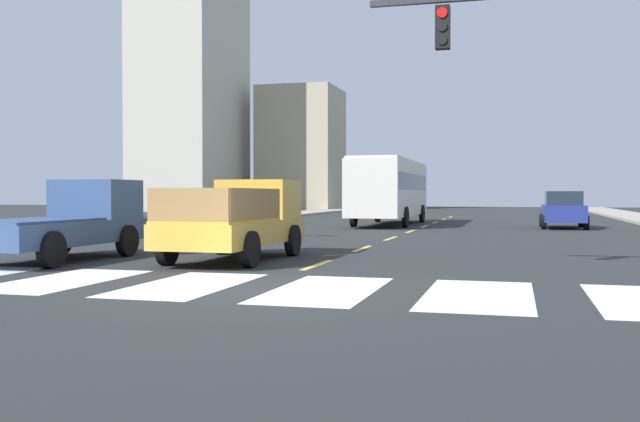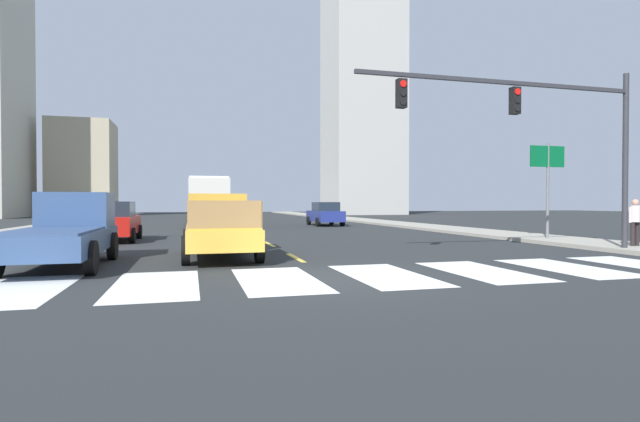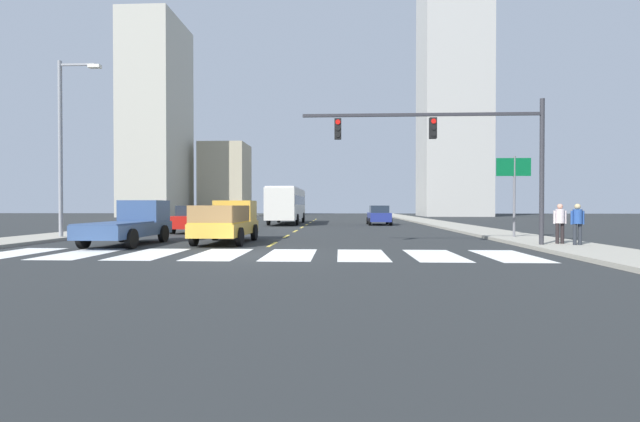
# 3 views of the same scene
# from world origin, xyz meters

# --- Properties ---
(ground_plane) EXTENTS (160.00, 160.00, 0.00)m
(ground_plane) POSITION_xyz_m (0.00, 0.00, 0.00)
(ground_plane) COLOR #272A2B
(sidewalk_right) EXTENTS (3.16, 110.00, 0.15)m
(sidewalk_right) POSITION_xyz_m (12.06, 18.00, 0.07)
(sidewalk_right) COLOR #9C9789
(sidewalk_right) RESTS_ON ground
(sidewalk_left) EXTENTS (3.16, 110.00, 0.15)m
(sidewalk_left) POSITION_xyz_m (-12.06, 18.00, 0.07)
(sidewalk_left) COLOR #9C9789
(sidewalk_left) RESTS_ON ground
(crosswalk_stripe_0) EXTENTS (1.68, 3.72, 0.01)m
(crosswalk_stripe_0) POSITION_xyz_m (-8.73, 0.00, 0.00)
(crosswalk_stripe_0) COLOR silver
(crosswalk_stripe_0) RESTS_ON ground
(crosswalk_stripe_1) EXTENTS (1.68, 3.72, 0.01)m
(crosswalk_stripe_1) POSITION_xyz_m (-6.23, 0.00, 0.00)
(crosswalk_stripe_1) COLOR silver
(crosswalk_stripe_1) RESTS_ON ground
(crosswalk_stripe_2) EXTENTS (1.68, 3.72, 0.01)m
(crosswalk_stripe_2) POSITION_xyz_m (-3.74, 0.00, 0.00)
(crosswalk_stripe_2) COLOR silver
(crosswalk_stripe_2) RESTS_ON ground
(crosswalk_stripe_3) EXTENTS (1.68, 3.72, 0.01)m
(crosswalk_stripe_3) POSITION_xyz_m (-1.25, 0.00, 0.00)
(crosswalk_stripe_3) COLOR silver
(crosswalk_stripe_3) RESTS_ON ground
(crosswalk_stripe_4) EXTENTS (1.68, 3.72, 0.01)m
(crosswalk_stripe_4) POSITION_xyz_m (1.25, 0.00, 0.00)
(crosswalk_stripe_4) COLOR silver
(crosswalk_stripe_4) RESTS_ON ground
(crosswalk_stripe_5) EXTENTS (1.68, 3.72, 0.01)m
(crosswalk_stripe_5) POSITION_xyz_m (3.74, 0.00, 0.00)
(crosswalk_stripe_5) COLOR silver
(crosswalk_stripe_5) RESTS_ON ground
(crosswalk_stripe_6) EXTENTS (1.68, 3.72, 0.01)m
(crosswalk_stripe_6) POSITION_xyz_m (6.23, 0.00, 0.00)
(crosswalk_stripe_6) COLOR silver
(crosswalk_stripe_6) RESTS_ON ground
(crosswalk_stripe_7) EXTENTS (1.68, 3.72, 0.01)m
(crosswalk_stripe_7) POSITION_xyz_m (8.73, 0.00, 0.00)
(crosswalk_stripe_7) COLOR silver
(crosswalk_stripe_7) RESTS_ON ground
(lane_dash_0) EXTENTS (0.16, 2.40, 0.01)m
(lane_dash_0) POSITION_xyz_m (0.00, 4.00, 0.00)
(lane_dash_0) COLOR yellow
(lane_dash_0) RESTS_ON ground
(lane_dash_1) EXTENTS (0.16, 2.40, 0.01)m
(lane_dash_1) POSITION_xyz_m (0.00, 9.00, 0.00)
(lane_dash_1) COLOR yellow
(lane_dash_1) RESTS_ON ground
(lane_dash_2) EXTENTS (0.16, 2.40, 0.01)m
(lane_dash_2) POSITION_xyz_m (0.00, 14.00, 0.00)
(lane_dash_2) COLOR yellow
(lane_dash_2) RESTS_ON ground
(lane_dash_3) EXTENTS (0.16, 2.40, 0.01)m
(lane_dash_3) POSITION_xyz_m (0.00, 19.00, 0.00)
(lane_dash_3) COLOR yellow
(lane_dash_3) RESTS_ON ground
(lane_dash_4) EXTENTS (0.16, 2.40, 0.01)m
(lane_dash_4) POSITION_xyz_m (0.00, 24.00, 0.00)
(lane_dash_4) COLOR yellow
(lane_dash_4) RESTS_ON ground
(lane_dash_5) EXTENTS (0.16, 2.40, 0.01)m
(lane_dash_5) POSITION_xyz_m (0.00, 29.00, 0.00)
(lane_dash_5) COLOR yellow
(lane_dash_5) RESTS_ON ground
(lane_dash_6) EXTENTS (0.16, 2.40, 0.01)m
(lane_dash_6) POSITION_xyz_m (0.00, 34.00, 0.00)
(lane_dash_6) COLOR yellow
(lane_dash_6) RESTS_ON ground
(lane_dash_7) EXTENTS (0.16, 2.40, 0.01)m
(lane_dash_7) POSITION_xyz_m (0.00, 39.00, 0.00)
(lane_dash_7) COLOR yellow
(lane_dash_7) RESTS_ON ground
(pickup_stakebed) EXTENTS (2.18, 5.20, 1.96)m
(pickup_stakebed) POSITION_xyz_m (-2.21, 5.01, 0.94)
(pickup_stakebed) COLOR gold
(pickup_stakebed) RESTS_ON ground
(pickup_dark) EXTENTS (2.18, 5.20, 1.96)m
(pickup_dark) POSITION_xyz_m (-6.25, 3.83, 0.92)
(pickup_dark) COLOR #344D79
(pickup_dark) RESTS_ON ground
(city_bus) EXTENTS (2.72, 10.80, 3.32)m
(city_bus) POSITION_xyz_m (-1.94, 25.28, 1.95)
(city_bus) COLOR silver
(city_bus) RESTS_ON ground
(sedan_near_left) EXTENTS (2.02, 4.40, 1.72)m
(sedan_near_left) POSITION_xyz_m (-6.29, 12.19, 0.86)
(sedan_near_left) COLOR red
(sedan_near_left) RESTS_ON ground
(sedan_mid) EXTENTS (2.02, 4.40, 1.72)m
(sedan_mid) POSITION_xyz_m (6.47, 23.77, 0.86)
(sedan_mid) COLOR navy
(sedan_mid) RESTS_ON ground
(traffic_signal_gantry) EXTENTS (9.71, 0.27, 6.00)m
(traffic_signal_gantry) POSITION_xyz_m (7.93, 2.75, 4.23)
(traffic_signal_gantry) COLOR #2D2D33
(traffic_signal_gantry) RESTS_ON ground
(direction_sign_green) EXTENTS (1.70, 0.12, 4.20)m
(direction_sign_green) POSITION_xyz_m (11.70, 7.15, 3.03)
(direction_sign_green) COLOR slate
(direction_sign_green) RESTS_ON ground
(streetlight_left) EXTENTS (2.20, 0.28, 9.00)m
(streetlight_left) POSITION_xyz_m (-10.95, 6.25, 4.97)
(streetlight_left) COLOR gray
(streetlight_left) RESTS_ON ground
(pedestrian_waiting) EXTENTS (0.53, 0.34, 1.64)m
(pedestrian_waiting) POSITION_xyz_m (12.41, 2.62, 1.12)
(pedestrian_waiting) COLOR #25292F
(pedestrian_waiting) RESTS_ON sidewalk_right
(pedestrian_walking) EXTENTS (0.53, 0.34, 1.64)m
(pedestrian_walking) POSITION_xyz_m (12.02, 3.20, 1.12)
(pedestrian_walking) COLOR black
(pedestrian_walking) RESTS_ON sidewalk_right
(tower_tall_centre) EXTENTS (10.31, 9.67, 55.72)m
(tower_tall_centre) POSITION_xyz_m (21.42, 56.79, 27.86)
(tower_tall_centre) COLOR #ABAAA3
(tower_tall_centre) RESTS_ON ground
(block_mid_left) EXTENTS (7.53, 7.66, 12.27)m
(block_mid_left) POSITION_xyz_m (-16.67, 58.71, 6.13)
(block_mid_left) COLOR tan
(block_mid_left) RESTS_ON ground
(block_low_left) EXTENTS (7.71, 11.71, 30.60)m
(block_low_left) POSITION_xyz_m (-25.71, 51.94, 15.30)
(block_low_left) COLOR #B4B1A0
(block_low_left) RESTS_ON ground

